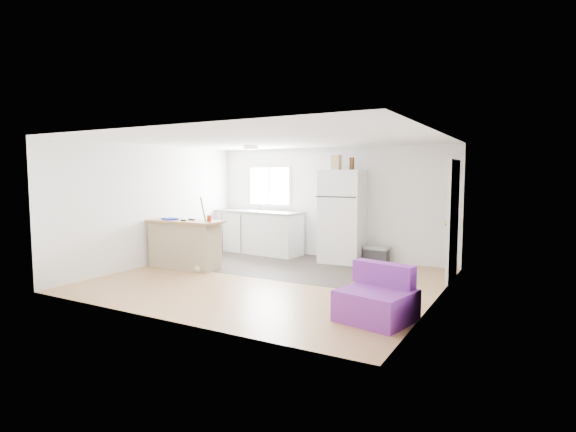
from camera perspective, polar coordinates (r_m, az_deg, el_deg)
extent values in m
cube|color=#AE7D49|center=(7.84, -2.23, -8.11)|extent=(5.50, 5.00, 0.01)
cube|color=white|center=(7.65, -2.30, 9.69)|extent=(5.50, 5.00, 0.01)
cube|color=white|center=(9.87, 5.36, 1.70)|extent=(5.50, 0.01, 2.40)
cube|color=white|center=(5.69, -15.56, -1.06)|extent=(5.50, 0.01, 2.40)
cube|color=white|center=(9.39, -16.72, 1.32)|extent=(0.01, 5.00, 2.40)
cube|color=white|center=(6.65, 18.38, -0.26)|extent=(0.01, 5.00, 2.40)
cube|color=#362D29|center=(9.25, -2.01, -6.01)|extent=(4.05, 2.50, 0.00)
cube|color=white|center=(10.57, -2.37, 3.85)|extent=(1.18, 0.04, 0.98)
cube|color=white|center=(10.55, -2.42, 3.84)|extent=(1.05, 0.01, 0.85)
cube|color=white|center=(10.55, -2.44, 3.84)|extent=(0.03, 0.02, 0.85)
cube|color=white|center=(8.19, 20.20, -0.62)|extent=(0.05, 0.82, 2.03)
cube|color=white|center=(8.19, 20.27, -0.59)|extent=(0.03, 0.92, 2.10)
sphere|color=gold|center=(7.88, 19.51, -0.93)|extent=(0.07, 0.07, 0.07)
cylinder|color=white|center=(9.31, -4.75, 8.63)|extent=(0.30, 0.30, 0.07)
cube|color=white|center=(10.43, -3.79, -2.14)|extent=(2.18, 0.84, 0.94)
cube|color=gray|center=(10.38, -3.81, 0.54)|extent=(2.25, 0.88, 0.04)
cube|color=silver|center=(10.35, -3.90, 0.52)|extent=(0.62, 0.50, 0.06)
cube|color=tan|center=(8.94, -13.00, -3.63)|extent=(1.41, 0.56, 0.89)
cube|color=#B27C4C|center=(8.87, -12.93, -0.66)|extent=(1.55, 0.66, 0.04)
cube|color=white|center=(9.32, 6.96, -0.05)|extent=(0.90, 0.85, 1.91)
cube|color=black|center=(8.93, 6.01, 2.43)|extent=(0.84, 0.07, 0.02)
cube|color=silver|center=(9.05, 4.06, 4.05)|extent=(0.03, 0.02, 0.34)
cube|color=silver|center=(9.11, 4.02, -1.23)|extent=(0.03, 0.02, 0.67)
cube|color=#323234|center=(9.31, 11.22, -5.09)|extent=(0.46, 0.31, 0.31)
cube|color=gray|center=(9.27, 11.24, -3.97)|extent=(0.48, 0.33, 0.06)
cube|color=purple|center=(5.77, 11.11, -11.07)|extent=(0.97, 0.93, 0.39)
cube|color=purple|center=(5.96, 12.05, -7.21)|extent=(0.85, 0.36, 0.29)
cube|color=white|center=(8.75, -11.62, -5.88)|extent=(0.16, 0.13, 0.27)
cylinder|color=blue|center=(8.72, -11.64, -4.85)|extent=(0.06, 0.06, 0.05)
cylinder|color=green|center=(8.46, -10.10, -2.17)|extent=(0.09, 0.37, 1.36)
sphere|color=beige|center=(8.55, -11.31, -6.59)|extent=(0.16, 0.16, 0.16)
cylinder|color=#B7220B|center=(8.51, -9.98, -0.31)|extent=(0.08, 0.08, 0.12)
cube|color=#1622CF|center=(9.06, -14.77, -0.34)|extent=(0.36, 0.31, 0.04)
cube|color=black|center=(8.83, -12.12, -0.44)|extent=(0.15, 0.07, 0.03)
cube|color=black|center=(8.73, -13.15, -0.54)|extent=(0.10, 0.05, 0.03)
cube|color=#9D825A|center=(9.26, 6.16, 6.76)|extent=(0.22, 0.16, 0.30)
cylinder|color=#391E0A|center=(9.13, 8.18, 6.60)|extent=(0.09, 0.09, 0.25)
cylinder|color=#391E0A|center=(9.22, 8.03, 6.59)|extent=(0.07, 0.07, 0.25)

